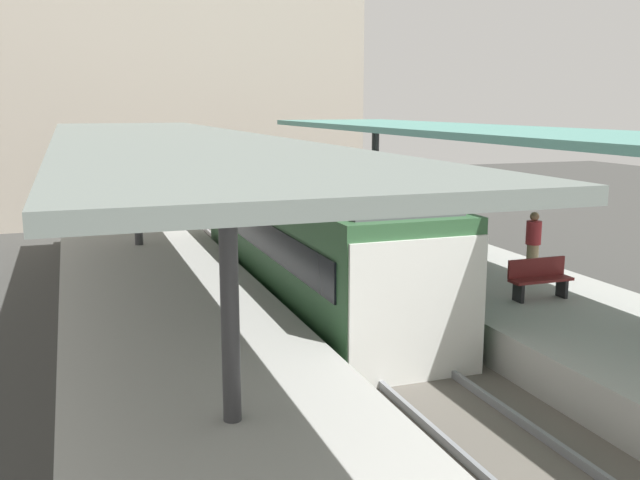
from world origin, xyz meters
The scene contains 14 objects.
ground_plane centered at (0.00, 0.00, 0.00)m, with size 80.00×80.00×0.00m, color #383835.
platform_left centered at (-3.80, 0.00, 0.50)m, with size 4.40×28.00×1.00m, color #9E9E99.
platform_right centered at (3.80, 0.00, 0.50)m, with size 4.40×28.00×1.00m, color #9E9E99.
track_ballast centered at (0.00, 0.00, 0.10)m, with size 3.20×28.00×0.20m, color #59544C.
rail_near_side centered at (-0.72, 0.00, 0.27)m, with size 0.08×28.00×0.14m, color slate.
rail_far_side centered at (0.72, 0.00, 0.27)m, with size 0.08×28.00×0.14m, color slate.
commuter_train centered at (0.00, 3.23, 1.73)m, with size 2.78×12.14×3.10m.
canopy_left centered at (-3.80, 1.40, 4.33)m, with size 4.18×21.00×3.46m.
canopy_right centered at (3.80, 1.40, 4.40)m, with size 4.18×21.00×3.53m.
platform_bench centered at (3.66, -1.25, 1.46)m, with size 1.40×0.41×0.86m.
platform_sign centered at (3.12, 5.19, 2.62)m, with size 0.90×0.08×2.21m.
passenger_near_bench centered at (4.56, 4.74, 1.89)m, with size 0.36×0.36×1.71m.
passenger_mid_platform centered at (4.77, 0.51, 1.81)m, with size 0.36×0.36×1.57m.
station_building_backdrop centered at (-1.70, 20.00, 5.50)m, with size 18.00×6.00×11.00m, color #A89E8E.
Camera 1 is at (-5.62, -13.46, 5.07)m, focal length 39.70 mm.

